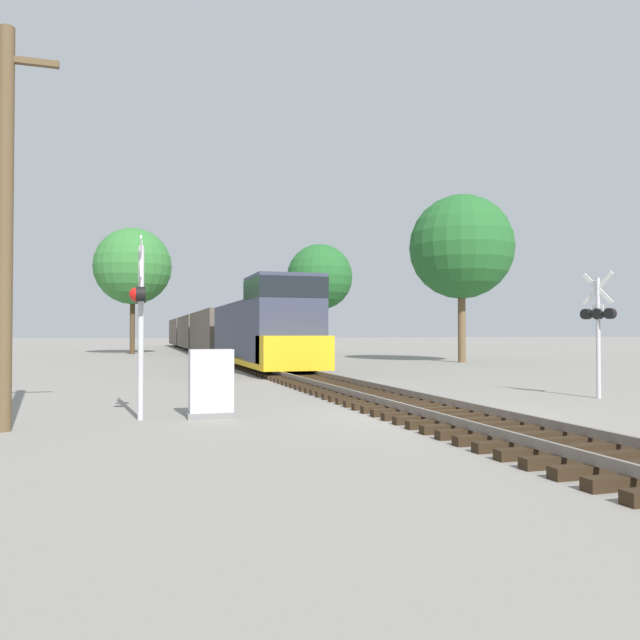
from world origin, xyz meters
TOP-DOWN VIEW (x-y plane):
  - ground_plane at (0.00, 0.00)m, footprint 400.00×400.00m
  - rail_track_bed at (0.00, -0.00)m, footprint 2.60×160.00m
  - freight_train at (0.00, 42.43)m, footprint 2.92×64.18m
  - crossing_signal_near at (-6.10, 1.25)m, footprint 0.34×1.00m
  - crossing_signal_far at (6.16, 2.06)m, footprint 0.57×1.01m
  - relay_cabinet at (-4.63, 1.21)m, footprint 1.01×0.54m
  - utility_pole at (-8.51, 0.44)m, footprint 1.80×0.27m
  - tree_far_right at (12.95, 21.49)m, footprint 6.33×6.33m
  - tree_mid_background at (8.51, 36.64)m, footprint 5.39×5.39m
  - tree_deep_background at (-6.21, 42.39)m, footprint 6.43×6.43m

SIDE VIEW (x-z plane):
  - ground_plane at x=0.00m, z-range 0.00..0.00m
  - rail_track_bed at x=0.00m, z-range -0.02..0.29m
  - relay_cabinet at x=-4.63m, z-range -0.01..1.45m
  - freight_train at x=0.00m, z-range -0.29..3.95m
  - crossing_signal_far at x=6.16m, z-range 0.42..3.92m
  - crossing_signal_near at x=-6.10m, z-range 0.44..4.24m
  - utility_pole at x=-8.51m, z-range 0.14..7.65m
  - tree_mid_background at x=8.51m, z-range 1.82..10.89m
  - tree_far_right at x=12.95m, z-range 1.91..12.11m
  - tree_deep_background at x=-6.21m, z-range 2.07..12.68m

